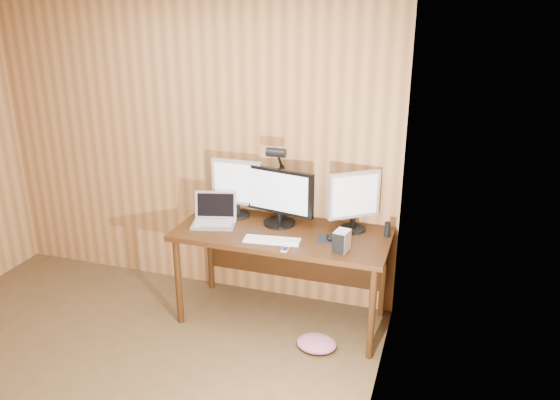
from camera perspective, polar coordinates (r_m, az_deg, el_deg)
The scene contains 14 objects.
room_shell at distance 3.05m, azimuth -26.78°, elevation -3.83°, with size 4.00×4.00×4.00m.
desk at distance 4.20m, azimuth 0.51°, elevation -4.48°, with size 1.60×0.70×0.75m.
monitor_center at distance 4.14m, azimuth -0.07°, elevation 0.43°, with size 0.56×0.25×0.44m.
monitor_left at distance 4.30m, azimuth -4.52°, elevation 1.42°, with size 0.41×0.19×0.46m.
monitor_right at distance 4.06m, azimuth 7.74°, elevation 0.07°, with size 0.35×0.27×0.46m.
laptop at distance 4.25m, azimuth -6.85°, elevation -1.65°, with size 0.38×0.32×0.23m.
keyboard at distance 3.92m, azimuth -0.85°, elevation -4.22°, with size 0.42×0.17×0.02m.
mousepad at distance 3.97m, azimuth 5.38°, elevation -4.11°, with size 0.21×0.17×0.00m, color black.
mouse at distance 3.96m, azimuth 5.39°, elevation -3.83°, with size 0.07×0.11×0.04m, color black.
hard_drive at distance 3.78m, azimuth 6.45°, elevation -4.27°, with size 0.11×0.15×0.15m.
phone at distance 3.79m, azimuth 0.54°, elevation -5.18°, with size 0.05×0.09×0.01m.
speaker at distance 4.06m, azimuth 11.15°, elevation -3.03°, with size 0.05×0.05×0.11m, color black.
desk_lamp at distance 4.17m, azimuth -0.12°, elevation 2.95°, with size 0.15×0.21×0.64m.
fabric_pile at distance 4.08m, azimuth 3.84°, elevation -14.74°, with size 0.29×0.24×0.09m, color #B15575, non-canonical shape.
Camera 1 is at (2.07, -1.94, 2.38)m, focal length 35.00 mm.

